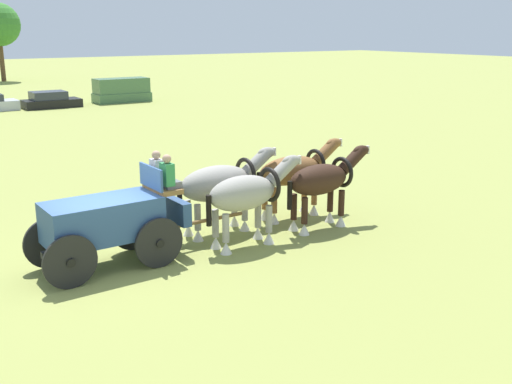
{
  "coord_description": "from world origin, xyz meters",
  "views": [
    {
      "loc": [
        -4.54,
        -13.51,
        5.58
      ],
      "look_at": [
        4.43,
        0.12,
        1.2
      ],
      "focal_mm": 42.91,
      "sensor_mm": 36.0,
      "label": 1
    }
  ],
  "objects_px": {
    "show_wagon": "(110,220)",
    "draft_horse_lead_near": "(294,172)",
    "draft_horse_rear_off": "(247,195)",
    "parked_vehicle_f": "(51,101)",
    "parked_vehicle_g": "(122,90)",
    "draft_horse_rear_near": "(220,184)",
    "draft_horse_lead_off": "(323,181)"
  },
  "relations": [
    {
      "from": "parked_vehicle_f",
      "to": "draft_horse_lead_near",
      "type": "bearing_deg",
      "value": -92.21
    },
    {
      "from": "draft_horse_lead_off",
      "to": "show_wagon",
      "type": "bearing_deg",
      "value": 175.67
    },
    {
      "from": "draft_horse_lead_near",
      "to": "parked_vehicle_f",
      "type": "relative_size",
      "value": 0.81
    },
    {
      "from": "draft_horse_rear_near",
      "to": "draft_horse_rear_off",
      "type": "bearing_deg",
      "value": -87.77
    },
    {
      "from": "draft_horse_lead_off",
      "to": "parked_vehicle_f",
      "type": "bearing_deg",
      "value": 87.95
    },
    {
      "from": "draft_horse_rear_off",
      "to": "draft_horse_lead_near",
      "type": "distance_m",
      "value": 2.91
    },
    {
      "from": "parked_vehicle_f",
      "to": "draft_horse_lead_off",
      "type": "bearing_deg",
      "value": -92.05
    },
    {
      "from": "show_wagon",
      "to": "draft_horse_lead_near",
      "type": "xyz_separation_m",
      "value": [
        6.1,
        0.84,
        0.22
      ]
    },
    {
      "from": "draft_horse_lead_off",
      "to": "draft_horse_rear_near",
      "type": "bearing_deg",
      "value": 155.34
    },
    {
      "from": "parked_vehicle_f",
      "to": "show_wagon",
      "type": "bearing_deg",
      "value": -102.87
    },
    {
      "from": "draft_horse_lead_near",
      "to": "parked_vehicle_g",
      "type": "bearing_deg",
      "value": 77.77
    },
    {
      "from": "draft_horse_rear_near",
      "to": "draft_horse_lead_near",
      "type": "distance_m",
      "value": 2.62
    },
    {
      "from": "parked_vehicle_f",
      "to": "parked_vehicle_g",
      "type": "bearing_deg",
      "value": 5.43
    },
    {
      "from": "draft_horse_rear_off",
      "to": "draft_horse_lead_off",
      "type": "xyz_separation_m",
      "value": [
        2.61,
        0.08,
        -0.01
      ]
    },
    {
      "from": "parked_vehicle_g",
      "to": "draft_horse_rear_near",
      "type": "bearing_deg",
      "value": -106.63
    },
    {
      "from": "show_wagon",
      "to": "parked_vehicle_f",
      "type": "xyz_separation_m",
      "value": [
        7.3,
        31.92,
        -0.66
      ]
    },
    {
      "from": "draft_horse_lead_off",
      "to": "parked_vehicle_g",
      "type": "bearing_deg",
      "value": 78.31
    },
    {
      "from": "draft_horse_lead_near",
      "to": "draft_horse_rear_off",
      "type": "bearing_deg",
      "value": -151.77
    },
    {
      "from": "draft_horse_rear_near",
      "to": "parked_vehicle_g",
      "type": "height_order",
      "value": "draft_horse_rear_near"
    },
    {
      "from": "draft_horse_rear_off",
      "to": "parked_vehicle_f",
      "type": "xyz_separation_m",
      "value": [
        3.77,
        32.47,
        -0.88
      ]
    },
    {
      "from": "draft_horse_rear_near",
      "to": "parked_vehicle_f",
      "type": "relative_size",
      "value": 0.81
    },
    {
      "from": "draft_horse_rear_near",
      "to": "draft_horse_rear_off",
      "type": "distance_m",
      "value": 1.3
    },
    {
      "from": "parked_vehicle_g",
      "to": "draft_horse_lead_off",
      "type": "bearing_deg",
      "value": -101.69
    },
    {
      "from": "draft_horse_lead_off",
      "to": "parked_vehicle_f",
      "type": "xyz_separation_m",
      "value": [
        1.16,
        32.39,
        -0.86
      ]
    },
    {
      "from": "draft_horse_lead_near",
      "to": "parked_vehicle_g",
      "type": "xyz_separation_m",
      "value": [
        6.85,
        31.62,
        -0.49
      ]
    },
    {
      "from": "show_wagon",
      "to": "draft_horse_lead_off",
      "type": "xyz_separation_m",
      "value": [
        6.14,
        -0.46,
        0.2
      ]
    },
    {
      "from": "parked_vehicle_g",
      "to": "draft_horse_lead_near",
      "type": "bearing_deg",
      "value": -102.23
    },
    {
      "from": "draft_horse_rear_near",
      "to": "parked_vehicle_f",
      "type": "bearing_deg",
      "value": 83.02
    },
    {
      "from": "show_wagon",
      "to": "parked_vehicle_g",
      "type": "distance_m",
      "value": 34.95
    },
    {
      "from": "parked_vehicle_g",
      "to": "draft_horse_rear_off",
      "type": "bearing_deg",
      "value": -105.93
    },
    {
      "from": "show_wagon",
      "to": "draft_horse_lead_off",
      "type": "height_order",
      "value": "show_wagon"
    },
    {
      "from": "show_wagon",
      "to": "draft_horse_lead_near",
      "type": "bearing_deg",
      "value": 7.8
    }
  ]
}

